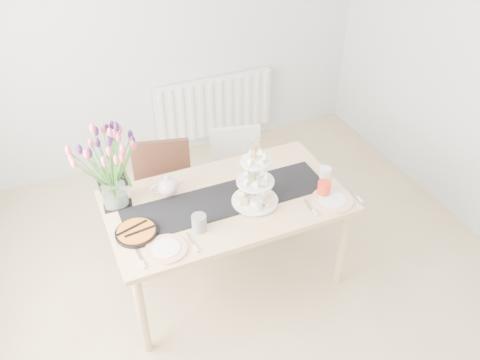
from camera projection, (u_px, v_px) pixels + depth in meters
name	position (u px, v px, depth m)	size (l,w,h in m)	color
room_shell	(269.00, 166.00, 2.78)	(4.50, 4.50, 4.50)	tan
radiator	(214.00, 107.00, 5.06)	(1.20, 0.08, 0.60)	white
dining_table	(227.00, 208.00, 3.46)	(1.60, 0.90, 0.75)	tan
chair_brown	(164.00, 190.00, 3.88)	(0.53, 0.53, 0.89)	#3B1E15
chair_white	(237.00, 171.00, 4.15)	(0.49, 0.49, 0.82)	silver
table_runner	(227.00, 199.00, 3.41)	(1.40, 0.35, 0.01)	black
tulip_vase	(107.00, 157.00, 3.17)	(0.67, 0.67, 0.57)	silver
cake_stand	(255.00, 187.00, 3.32)	(0.31, 0.31, 0.46)	gold
teapot	(168.00, 186.00, 3.42)	(0.23, 0.18, 0.15)	silver
cream_jug	(325.00, 173.00, 3.59)	(0.08, 0.08, 0.08)	white
tart_tin	(136.00, 232.00, 3.14)	(0.27, 0.27, 0.03)	black
mug_grey	(199.00, 223.00, 3.15)	(0.09, 0.09, 0.11)	slate
mug_white	(257.00, 205.00, 3.30)	(0.08, 0.08, 0.09)	white
mug_orange	(324.00, 189.00, 3.43)	(0.09, 0.09, 0.11)	#F43A1B
plate_left	(166.00, 249.00, 3.03)	(0.25, 0.25, 0.01)	silver
plate_right	(332.00, 200.00, 3.40)	(0.28, 0.28, 0.01)	white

